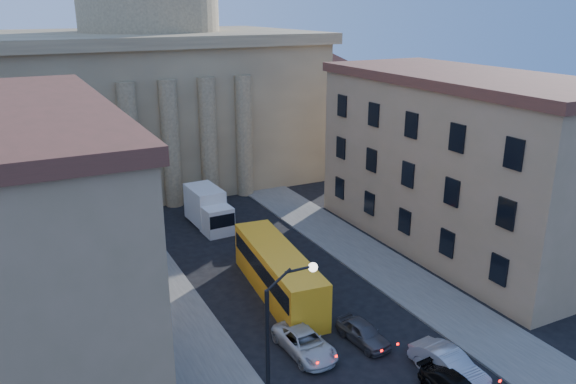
# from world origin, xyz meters

# --- Properties ---
(sidewalk_left) EXTENTS (5.00, 60.00, 0.15)m
(sidewalk_left) POSITION_xyz_m (-8.50, 18.00, 0.07)
(sidewalk_left) COLOR #575550
(sidewalk_left) RESTS_ON ground
(sidewalk_right) EXTENTS (5.00, 60.00, 0.15)m
(sidewalk_right) POSITION_xyz_m (8.50, 18.00, 0.07)
(sidewalk_right) COLOR #575550
(sidewalk_right) RESTS_ON ground
(church) EXTENTS (68.02, 28.76, 36.60)m
(church) POSITION_xyz_m (0.00, 55.47, 11.88)
(church) COLOR #766448
(church) RESTS_ON ground
(building_left) EXTENTS (11.60, 26.60, 14.70)m
(building_left) POSITION_xyz_m (-17.00, 22.00, 7.42)
(building_left) COLOR tan
(building_left) RESTS_ON ground
(building_right) EXTENTS (11.60, 26.60, 14.70)m
(building_right) POSITION_xyz_m (17.00, 22.00, 7.42)
(building_right) COLOR tan
(building_right) RESTS_ON ground
(street_lamp) EXTENTS (2.62, 0.44, 8.83)m
(street_lamp) POSITION_xyz_m (-6.97, 8.00, 5.29)
(street_lamp) COLOR black
(street_lamp) RESTS_ON ground
(car_right_near) EXTENTS (2.22, 4.94, 1.57)m
(car_right_near) POSITION_xyz_m (3.50, 7.79, 0.79)
(car_right_near) COLOR #989A9F
(car_right_near) RESTS_ON ground
(car_left_mid) EXTENTS (2.48, 5.02, 1.37)m
(car_left_mid) POSITION_xyz_m (-2.55, 13.45, 0.68)
(car_left_mid) COLOR silver
(car_left_mid) RESTS_ON ground
(car_right_far) EXTENTS (1.98, 4.12, 1.36)m
(car_right_far) POSITION_xyz_m (1.17, 12.79, 0.68)
(car_right_far) COLOR #454449
(car_right_far) RESTS_ON ground
(car_right_distant) EXTENTS (1.83, 4.84, 1.58)m
(car_right_distant) POSITION_xyz_m (2.22, 29.82, 0.79)
(car_right_distant) COLOR black
(car_right_distant) RESTS_ON ground
(city_bus) EXTENTS (3.93, 12.30, 3.41)m
(city_bus) POSITION_xyz_m (-0.80, 20.68, 1.83)
(city_bus) COLOR #FEAC1C
(city_bus) RESTS_ON ground
(box_truck) EXTENTS (2.80, 6.59, 3.56)m
(box_truck) POSITION_xyz_m (-0.80, 35.47, 1.69)
(box_truck) COLOR silver
(box_truck) RESTS_ON ground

